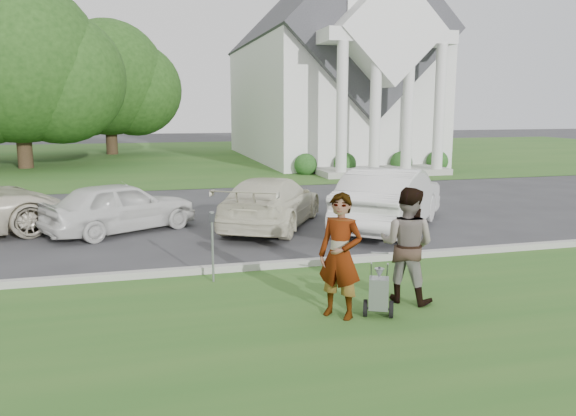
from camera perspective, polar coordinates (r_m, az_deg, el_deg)
name	(u,v)px	position (r m, az deg, el deg)	size (l,w,h in m)	color
ground	(261,278)	(10.69, -2.77, -7.15)	(120.00, 120.00, 0.00)	#333335
grass_strip	(306,341)	(7.96, 1.81, -13.39)	(80.00, 7.00, 0.01)	#2A591E
church_lawn	(175,157)	(37.18, -11.42, 5.14)	(80.00, 30.00, 0.01)	#2A591E
curb	(255,267)	(11.18, -3.36, -5.96)	(80.00, 0.18, 0.15)	#9E9E93
church	(327,60)	(35.01, 3.99, 14.73)	(9.19, 19.00, 24.10)	white
tree_left	(18,69)	(32.58, -25.77, 12.64)	(10.63, 8.40, 9.71)	#332316
tree_back	(108,83)	(40.05, -17.79, 11.97)	(9.61, 7.60, 8.89)	#332316
striping_cart	(379,294)	(8.80, 9.19, -8.66)	(0.70, 0.97, 0.84)	black
person_left	(340,257)	(8.54, 5.32, -4.96)	(0.70, 0.46, 1.92)	#999999
person_right	(407,246)	(9.40, 11.97, -3.76)	(0.93, 0.72, 1.91)	#999999
parking_meter_near	(212,238)	(10.31, -7.68, -3.07)	(0.10, 0.09, 1.33)	gray
car_b	(121,207)	(15.03, -16.64, 0.13)	(1.57, 3.90, 1.33)	silver
car_c	(271,202)	(15.00, -1.73, 0.60)	(1.90, 4.68, 1.36)	beige
car_d	(390,198)	(15.03, 10.33, 0.98)	(1.72, 4.95, 1.63)	silver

